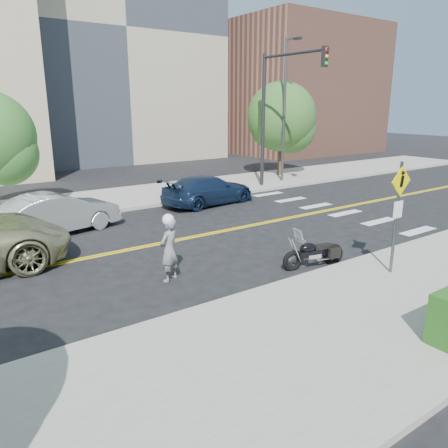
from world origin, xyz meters
name	(u,v)px	position (x,y,z in m)	size (l,w,h in m)	color
ground_plane	(148,246)	(0.00, 0.00, 0.00)	(120.00, 120.00, 0.00)	black
sidewalk_near	(315,339)	(0.00, -7.50, 0.07)	(60.00, 5.00, 0.15)	#9E9B91
sidewalk_far	(77,204)	(0.00, 7.50, 0.07)	(60.00, 5.00, 0.15)	#9E9B91
building_mid	(93,38)	(8.00, 26.00, 10.00)	(18.00, 14.00, 20.00)	#A39984
building_right	(296,90)	(26.00, 20.00, 6.00)	(14.00, 12.00, 12.00)	#8C5947
lamp_post	(284,112)	(12.00, 6.50, 4.15)	(0.16, 0.16, 8.00)	#4C4C51
traffic_light	(275,102)	(10.00, 5.08, 4.67)	(0.28, 4.50, 7.00)	black
pedestrian_sign	(398,207)	(4.20, -6.31, 1.96)	(0.78, 0.08, 3.00)	#4C4C51
motorcyclist	(169,248)	(-0.80, -3.03, 0.91)	(0.75, 0.64, 1.84)	#B0B1B5
motorcycle	(314,247)	(3.09, -4.53, 0.60)	(1.96, 0.60, 1.19)	black
parked_car_silver	(57,213)	(-1.99, 3.27, 0.75)	(1.58, 4.52, 1.49)	#A7ABAF
parked_car_blue	(208,190)	(5.15, 4.13, 0.68)	(1.91, 4.70, 1.37)	#192C4D
tree_far_b	(281,117)	(13.40, 8.24, 3.81)	(4.33, 4.33, 5.98)	#382619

